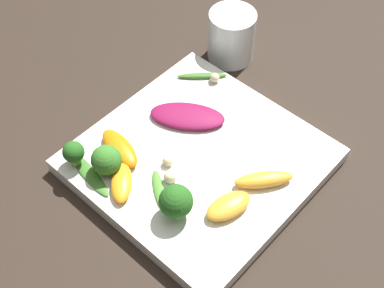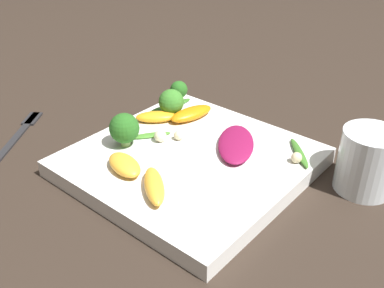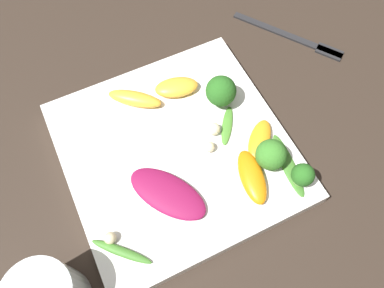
% 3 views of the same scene
% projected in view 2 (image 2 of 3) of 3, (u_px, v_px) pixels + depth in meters
% --- Properties ---
extents(ground_plane, '(2.40, 2.40, 0.00)m').
position_uv_depth(ground_plane, '(190.00, 169.00, 0.62)').
color(ground_plane, '#2D231C').
extents(plate, '(0.29, 0.29, 0.02)m').
position_uv_depth(plate, '(190.00, 162.00, 0.62)').
color(plate, white).
rests_on(plate, ground_plane).
extents(drinking_glass, '(0.07, 0.07, 0.08)m').
position_uv_depth(drinking_glass, '(368.00, 161.00, 0.56)').
color(drinking_glass, white).
rests_on(drinking_glass, ground_plane).
extents(fork, '(0.16, 0.12, 0.01)m').
position_uv_depth(fork, '(19.00, 133.00, 0.70)').
color(fork, '#262628').
rests_on(fork, ground_plane).
extents(radicchio_leaf_0, '(0.12, 0.10, 0.01)m').
position_uv_depth(radicchio_leaf_0, '(236.00, 144.00, 0.62)').
color(radicchio_leaf_0, maroon).
rests_on(radicchio_leaf_0, plate).
extents(orange_segment_0, '(0.07, 0.07, 0.02)m').
position_uv_depth(orange_segment_0, '(154.00, 186.00, 0.53)').
color(orange_segment_0, '#FCAD33').
rests_on(orange_segment_0, plate).
extents(orange_segment_1, '(0.06, 0.06, 0.01)m').
position_uv_depth(orange_segment_1, '(156.00, 117.00, 0.69)').
color(orange_segment_1, orange).
rests_on(orange_segment_1, plate).
extents(orange_segment_2, '(0.05, 0.07, 0.02)m').
position_uv_depth(orange_segment_2, '(125.00, 165.00, 0.57)').
color(orange_segment_2, '#FCAD33').
rests_on(orange_segment_2, plate).
extents(orange_segment_3, '(0.08, 0.04, 0.02)m').
position_uv_depth(orange_segment_3, '(191.00, 114.00, 0.70)').
color(orange_segment_3, orange).
rests_on(orange_segment_3, plate).
extents(broccoli_floret_0, '(0.03, 0.03, 0.04)m').
position_uv_depth(broccoli_floret_0, '(179.00, 91.00, 0.74)').
color(broccoli_floret_0, '#84AD5B').
rests_on(broccoli_floret_0, plate).
extents(broccoli_floret_1, '(0.04, 0.04, 0.04)m').
position_uv_depth(broccoli_floret_1, '(171.00, 102.00, 0.70)').
color(broccoli_floret_1, '#84AD5B').
rests_on(broccoli_floret_1, plate).
extents(broccoli_floret_2, '(0.04, 0.04, 0.05)m').
position_uv_depth(broccoli_floret_2, '(124.00, 129.00, 0.62)').
color(broccoli_floret_2, '#84AD5B').
rests_on(broccoli_floret_2, plate).
extents(arugula_sprig_0, '(0.09, 0.03, 0.00)m').
position_uv_depth(arugula_sprig_0, '(169.00, 107.00, 0.73)').
color(arugula_sprig_0, '#3D7528').
rests_on(arugula_sprig_0, plate).
extents(arugula_sprig_1, '(0.06, 0.05, 0.00)m').
position_uv_depth(arugula_sprig_1, '(148.00, 136.00, 0.65)').
color(arugula_sprig_1, '#47842D').
rests_on(arugula_sprig_1, plate).
extents(arugula_sprig_2, '(0.06, 0.06, 0.01)m').
position_uv_depth(arugula_sprig_2, '(299.00, 153.00, 0.61)').
color(arugula_sprig_2, '#3D7528').
rests_on(arugula_sprig_2, plate).
extents(macadamia_nut_0, '(0.01, 0.01, 0.01)m').
position_uv_depth(macadamia_nut_0, '(179.00, 135.00, 0.64)').
color(macadamia_nut_0, beige).
rests_on(macadamia_nut_0, plate).
extents(macadamia_nut_1, '(0.01, 0.01, 0.01)m').
position_uv_depth(macadamia_nut_1, '(297.00, 158.00, 0.59)').
color(macadamia_nut_1, beige).
rests_on(macadamia_nut_1, plate).
extents(macadamia_nut_2, '(0.02, 0.02, 0.02)m').
position_uv_depth(macadamia_nut_2, '(162.00, 135.00, 0.64)').
color(macadamia_nut_2, beige).
rests_on(macadamia_nut_2, plate).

